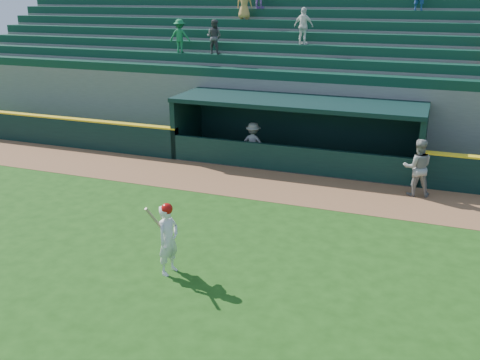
{
  "coord_description": "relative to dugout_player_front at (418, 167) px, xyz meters",
  "views": [
    {
      "loc": [
        4.95,
        -11.62,
        6.28
      ],
      "look_at": [
        0.0,
        1.6,
        1.3
      ],
      "focal_mm": 40.0,
      "sensor_mm": 36.0,
      "label": 1
    }
  ],
  "objects": [
    {
      "name": "field_wall_left",
      "position": [
        -16.83,
        0.87,
        -0.35
      ],
      "size": [
        15.5,
        0.3,
        1.2
      ],
      "primitive_type": "cube",
      "color": "black",
      "rests_on": "ground"
    },
    {
      "name": "dugout_player_front",
      "position": [
        0.0,
        0.0,
        0.0
      ],
      "size": [
        1.05,
        0.9,
        1.89
      ],
      "primitive_type": "imported",
      "rotation": [
        0.0,
        0.0,
        3.36
      ],
      "color": "gray",
      "rests_on": "ground"
    },
    {
      "name": "batter_at_plate",
      "position": [
        -5.12,
        -7.38,
        -0.06
      ],
      "size": [
        0.6,
        0.79,
        1.78
      ],
      "color": "white",
      "rests_on": "ground"
    },
    {
      "name": "wall_stripe_left",
      "position": [
        -16.83,
        0.87,
        0.28
      ],
      "size": [
        15.5,
        0.32,
        0.06
      ],
      "primitive_type": "cube",
      "color": "yellow",
      "rests_on": "field_wall_left"
    },
    {
      "name": "ground",
      "position": [
        -4.58,
        -5.68,
        -0.95
      ],
      "size": [
        120.0,
        120.0,
        0.0
      ],
      "primitive_type": "plane",
      "color": "#1C4711",
      "rests_on": "ground"
    },
    {
      "name": "stands",
      "position": [
        -4.56,
        6.89,
        1.45
      ],
      "size": [
        34.5,
        6.25,
        7.52
      ],
      "color": "slate",
      "rests_on": "ground"
    },
    {
      "name": "warning_track",
      "position": [
        -4.58,
        -0.78,
        -0.94
      ],
      "size": [
        40.0,
        3.0,
        0.01
      ],
      "primitive_type": "cube",
      "color": "brown",
      "rests_on": "ground"
    },
    {
      "name": "dugout",
      "position": [
        -4.58,
        2.33,
        0.41
      ],
      "size": [
        9.4,
        2.8,
        2.46
      ],
      "color": "slate",
      "rests_on": "ground"
    },
    {
      "name": "dugout_player_inside",
      "position": [
        -6.1,
        1.44,
        -0.15
      ],
      "size": [
        1.04,
        0.61,
        1.59
      ],
      "primitive_type": "imported",
      "rotation": [
        0.0,
        0.0,
        3.16
      ],
      "color": "gray",
      "rests_on": "ground"
    }
  ]
}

